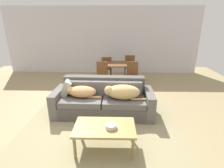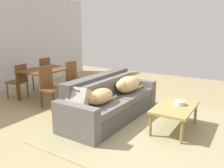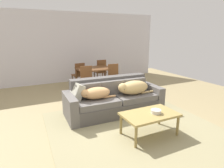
# 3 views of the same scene
# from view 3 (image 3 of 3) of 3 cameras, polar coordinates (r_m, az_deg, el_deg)

# --- Properties ---
(ground_plane) EXTENTS (10.00, 10.00, 0.00)m
(ground_plane) POSITION_cam_3_polar(r_m,az_deg,el_deg) (4.38, -0.96, -10.62)
(ground_plane) COLOR tan
(back_partition) EXTENTS (8.00, 0.12, 2.70)m
(back_partition) POSITION_cam_3_polar(r_m,az_deg,el_deg) (7.79, -13.87, 10.47)
(back_partition) COLOR silver
(back_partition) RESTS_ON ground
(area_rug) EXTENTS (3.39, 3.24, 0.01)m
(area_rug) POSITION_cam_3_polar(r_m,az_deg,el_deg) (4.03, 6.65, -13.01)
(area_rug) COLOR #999068
(area_rug) RESTS_ON ground
(couch) EXTENTS (2.35, 0.95, 0.85)m
(couch) POSITION_cam_3_polar(r_m,az_deg,el_deg) (4.66, 0.45, -4.63)
(couch) COLOR #514D4B
(couch) RESTS_ON ground
(dog_on_left_cushion) EXTENTS (0.80, 0.38, 0.26)m
(dog_on_left_cushion) POSITION_cam_3_polar(r_m,az_deg,el_deg) (4.31, -4.91, -2.72)
(dog_on_left_cushion) COLOR tan
(dog_on_left_cushion) RESTS_ON couch
(dog_on_right_cushion) EXTENTS (0.93, 0.40, 0.33)m
(dog_on_right_cushion) POSITION_cam_3_polar(r_m,az_deg,el_deg) (4.63, 6.28, -1.06)
(dog_on_right_cushion) COLOR tan
(dog_on_right_cushion) RESTS_ON couch
(throw_pillow_by_left_arm) EXTENTS (0.33, 0.39, 0.41)m
(throw_pillow_by_left_arm) POSITION_cam_3_polar(r_m,az_deg,el_deg) (4.34, -10.45, -2.31)
(throw_pillow_by_left_arm) COLOR #B3B19D
(throw_pillow_by_left_arm) RESTS_ON couch
(coffee_table) EXTENTS (1.03, 0.62, 0.44)m
(coffee_table) POSITION_cam_3_polar(r_m,az_deg,el_deg) (3.68, 11.16, -9.32)
(coffee_table) COLOR #A68D4D
(coffee_table) RESTS_ON ground
(bowl_on_coffee_table) EXTENTS (0.19, 0.19, 0.07)m
(bowl_on_coffee_table) POSITION_cam_3_polar(r_m,az_deg,el_deg) (3.68, 12.99, -7.99)
(bowl_on_coffee_table) COLOR silver
(bowl_on_coffee_table) RESTS_ON coffee_table
(dining_table) EXTENTS (1.16, 0.86, 0.75)m
(dining_table) POSITION_cam_3_polar(r_m,az_deg,el_deg) (6.57, -5.19, 4.14)
(dining_table) COLOR brown
(dining_table) RESTS_ON ground
(dining_chair_near_left) EXTENTS (0.44, 0.44, 0.93)m
(dining_chair_near_left) POSITION_cam_3_polar(r_m,az_deg,el_deg) (5.88, -7.41, 1.14)
(dining_chair_near_left) COLOR brown
(dining_chair_near_left) RESTS_ON ground
(dining_chair_near_right) EXTENTS (0.43, 0.43, 0.91)m
(dining_chair_near_right) POSITION_cam_3_polar(r_m,az_deg,el_deg) (6.33, 0.73, 2.27)
(dining_chair_near_right) COLOR brown
(dining_chair_near_right) RESTS_ON ground
(dining_chair_far_left) EXTENTS (0.44, 0.44, 0.88)m
(dining_chair_far_left) POSITION_cam_3_polar(r_m,az_deg,el_deg) (6.99, -9.82, 3.05)
(dining_chair_far_left) COLOR brown
(dining_chair_far_left) RESTS_ON ground
(dining_chair_far_right) EXTENTS (0.41, 0.41, 0.93)m
(dining_chair_far_right) POSITION_cam_3_polar(r_m,az_deg,el_deg) (7.35, -3.41, 4.09)
(dining_chair_far_right) COLOR brown
(dining_chair_far_right) RESTS_ON ground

